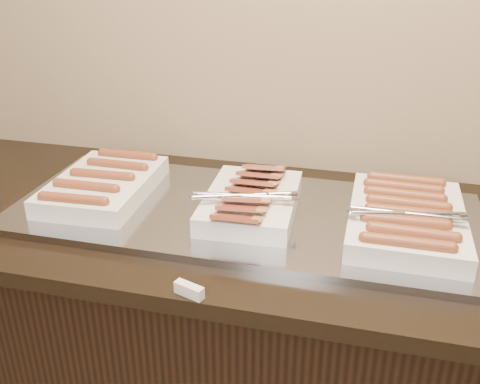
# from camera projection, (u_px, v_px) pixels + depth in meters

# --- Properties ---
(counter) EXTENTS (2.06, 0.76, 0.90)m
(counter) POSITION_uv_depth(u_px,v_px,m) (244.00, 351.00, 1.58)
(counter) COLOR black
(counter) RESTS_ON ground
(warming_tray) EXTENTS (1.20, 0.50, 0.02)m
(warming_tray) POSITION_uv_depth(u_px,v_px,m) (244.00, 213.00, 1.39)
(warming_tray) COLOR #969AA4
(warming_tray) RESTS_ON counter
(dish_left) EXTENTS (0.26, 0.38, 0.07)m
(dish_left) POSITION_uv_depth(u_px,v_px,m) (104.00, 184.00, 1.46)
(dish_left) COLOR silver
(dish_left) RESTS_ON warming_tray
(dish_center) EXTENTS (0.27, 0.36, 0.09)m
(dish_center) POSITION_uv_depth(u_px,v_px,m) (251.00, 200.00, 1.36)
(dish_center) COLOR silver
(dish_center) RESTS_ON warming_tray
(dish_right) EXTENTS (0.28, 0.40, 0.08)m
(dish_right) POSITION_uv_depth(u_px,v_px,m) (406.00, 217.00, 1.28)
(dish_right) COLOR silver
(dish_right) RESTS_ON warming_tray
(label_holder) EXTENTS (0.07, 0.04, 0.03)m
(label_holder) POSITION_uv_depth(u_px,v_px,m) (189.00, 290.00, 1.08)
(label_holder) COLOR silver
(label_holder) RESTS_ON counter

